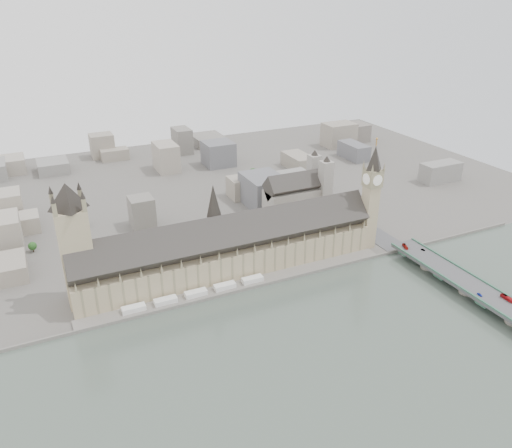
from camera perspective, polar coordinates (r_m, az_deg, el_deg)
name	(u,v)px	position (r m, az deg, el deg)	size (l,w,h in m)	color
ground	(238,282)	(426.09, -2.05, -6.66)	(900.00, 900.00, 0.00)	#595651
river_thames	(352,419)	(313.77, 10.87, -21.00)	(600.00, 600.00, 0.00)	#434E45
embankment_wall	(245,289)	(413.62, -1.22, -7.47)	(600.00, 1.50, 3.00)	slate
river_terrace	(242,285)	(419.70, -1.64, -7.03)	(270.00, 15.00, 2.00)	slate
terrace_tents	(196,293)	(406.79, -6.88, -7.86)	(118.00, 7.00, 4.00)	white
palace_of_westminster	(229,249)	(430.68, -3.13, -2.83)	(265.00, 40.73, 55.44)	tan
elizabeth_tower	(371,190)	(471.51, 13.06, 3.79)	(17.00, 17.00, 107.50)	tan
victoria_tower	(74,239)	(398.11, -20.07, -1.64)	(30.00, 30.00, 100.00)	tan
central_tower	(214,211)	(417.58, -4.84, 1.54)	(13.00, 13.00, 48.00)	gray
westminster_bridge	(460,283)	(447.59, 22.29, -6.29)	(25.00, 325.00, 10.25)	#474749
bridge_parapets	(507,305)	(421.78, 26.73, -8.29)	(25.00, 235.00, 1.15)	#38664F
westminster_abbey	(298,196)	(535.81, 4.79, 3.17)	(68.00, 36.00, 64.00)	#9D978D
city_skyline_inland	(159,174)	(630.30, -10.99, 5.59)	(720.00, 360.00, 38.00)	gray
park_trees	(203,247)	(468.25, -6.10, -2.63)	(110.00, 30.00, 15.00)	#1F4418
red_bus_north	(405,246)	(478.02, 16.68, -2.46)	(2.22, 9.49, 2.64)	#B11B14
red_bus_south	(507,298)	(429.09, 26.77, -7.57)	(2.61, 11.14, 3.10)	red
car_blue	(480,295)	(426.23, 24.21, -7.37)	(1.83, 4.54, 1.55)	#182B9F
car_silver	(423,250)	(478.39, 18.55, -2.80)	(1.33, 3.83, 1.26)	gray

